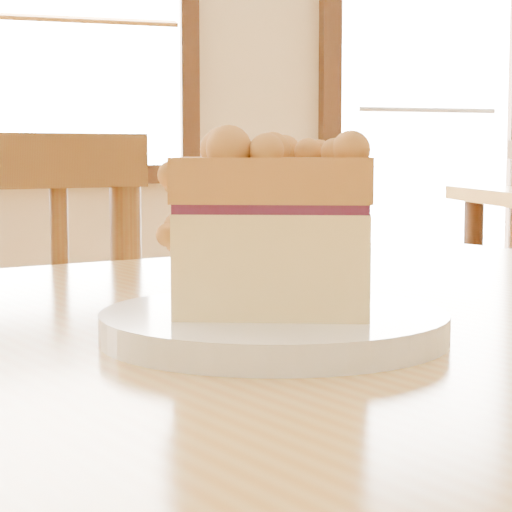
{
  "coord_description": "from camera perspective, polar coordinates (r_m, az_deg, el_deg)",
  "views": [
    {
      "loc": [
        -0.05,
        -0.22,
        0.86
      ],
      "look_at": [
        0.14,
        0.34,
        0.8
      ],
      "focal_mm": 70.0,
      "sensor_mm": 36.0,
      "label": 1
    }
  ],
  "objects": [
    {
      "name": "entry_door",
      "position": [
        4.82,
        9.69,
        9.93
      ],
      "size": [
        1.08,
        0.06,
        2.29
      ],
      "color": "white",
      "rests_on": "ground"
    },
    {
      "name": "cake_slice",
      "position": [
        0.56,
        0.92,
        2.1
      ],
      "size": [
        0.13,
        0.12,
        0.11
      ],
      "rotation": [
        0.0,
        0.0,
        -0.41
      ],
      "color": "#FFDA90",
      "rests_on": "plate"
    },
    {
      "name": "plate",
      "position": [
        0.57,
        1.02,
        -4.05
      ],
      "size": [
        0.2,
        0.2,
        0.02
      ],
      "color": "white",
      "rests_on": "cafe_table_main"
    }
  ]
}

